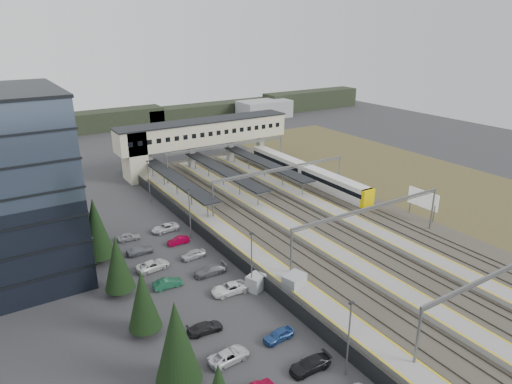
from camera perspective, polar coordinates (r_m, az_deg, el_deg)
ground at (r=67.93m, az=1.65°, el=-7.29°), size 220.00×220.00×0.00m
conifer_row at (r=54.40m, az=-15.78°, el=-9.85°), size 4.42×49.82×9.50m
car_park at (r=56.82m, az=-5.75°, el=-12.70°), size 10.77×44.54×1.29m
lampposts at (r=63.32m, az=-4.99°, el=-5.14°), size 0.50×53.25×8.07m
fence at (r=68.40m, az=-5.25°, el=-6.23°), size 0.08×90.00×2.00m
relay_cabin_near at (r=58.09m, az=4.80°, el=-11.25°), size 3.19×2.71×2.27m
relay_cabin_far at (r=58.25m, az=-0.03°, el=-11.24°), size 2.69×2.51×1.97m
rail_corridor at (r=76.41m, az=5.39°, el=-3.86°), size 34.00×90.00×0.92m
canopies at (r=91.24m, az=-4.14°, el=2.69°), size 23.10×30.00×3.28m
footbridge at (r=103.47m, az=-7.84°, el=6.98°), size 40.40×6.40×11.20m
gantries at (r=74.41m, az=8.10°, el=0.09°), size 28.40×62.28×7.17m
train at (r=96.82m, az=6.20°, el=2.42°), size 2.67×37.12×3.36m
billboard at (r=82.34m, az=20.14°, el=-0.93°), size 0.32×5.94×5.04m
scrub_east at (r=101.02m, az=21.67°, el=0.70°), size 34.00×120.00×0.06m
treeline_far at (r=155.95m, az=-10.22°, el=9.47°), size 170.00×19.00×7.00m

